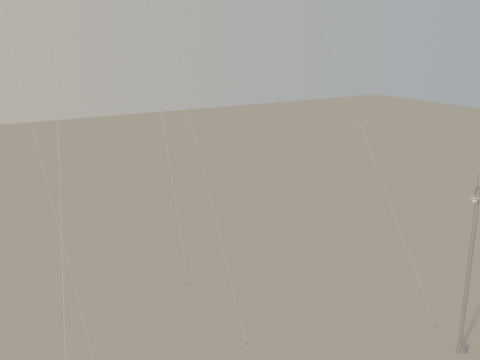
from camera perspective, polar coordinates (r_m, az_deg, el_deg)
street_lamp at (r=30.98m, az=19.15°, el=-6.30°), size 1.60×0.72×8.33m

